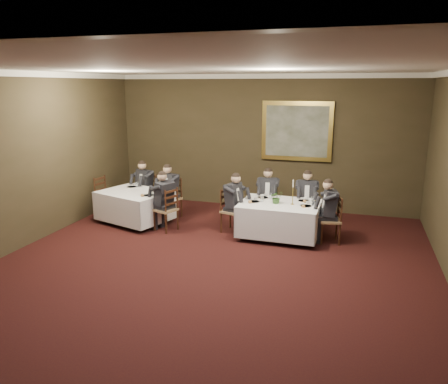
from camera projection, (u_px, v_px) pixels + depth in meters
The scene contains 26 objects.
ground at pixel (197, 284), 7.27m from camera, with size 10.00×10.00×0.00m, color black.
ceiling at pixel (194, 66), 6.43m from camera, with size 8.00×10.00×0.10m, color silver.
back_wall at pixel (263, 142), 11.49m from camera, with size 8.00×0.10×3.50m, color #342D1A.
crown_molding at pixel (194, 70), 6.45m from camera, with size 8.00×10.00×0.12m.
table_main at pixel (279, 217), 9.43m from camera, with size 1.73×1.33×0.67m.
table_second at pixel (135, 204), 10.42m from camera, with size 1.90×1.65×0.67m.
chair_main_backleft at pixel (267, 212), 10.41m from camera, with size 0.48×0.46×1.00m.
diner_main_backleft at pixel (268, 203), 10.34m from camera, with size 0.45×0.52×1.35m.
chair_main_backright at pixel (306, 215), 10.13m from camera, with size 0.48×0.46×1.00m.
diner_main_backright at pixel (306, 206), 10.07m from camera, with size 0.45×0.52×1.35m.
chair_main_endleft at pixel (232, 220), 9.79m from camera, with size 0.52×0.54×1.00m.
diner_main_endleft at pixel (233, 210), 9.73m from camera, with size 0.57×0.52×1.35m.
chair_main_endright at pixel (330, 229), 9.14m from camera, with size 0.50×0.52×1.00m.
diner_main_endright at pixel (330, 219), 9.09m from camera, with size 0.55×0.49×1.35m.
chair_sec_backleft at pixel (146, 201), 11.35m from camera, with size 0.56×0.55×1.00m.
diner_sec_backleft at pixel (146, 193), 11.28m from camera, with size 0.55×0.59×1.35m.
chair_sec_backright at pixel (171, 206), 10.87m from camera, with size 0.57×0.55×1.00m.
diner_sec_backright at pixel (171, 197), 10.81m from camera, with size 0.55×0.60×1.35m.
chair_sec_endright at pixel (166, 218), 9.90m from camera, with size 0.55×0.56×1.00m.
diner_sec_endright at pixel (166, 208), 9.85m from camera, with size 0.59×0.54×1.35m.
chair_sec_endleft at pixel (107, 205), 11.01m from camera, with size 0.49×0.51×1.00m.
centerpiece at pixel (277, 197), 9.29m from camera, with size 0.26×0.23×0.29m, color #2D5926.
candlestick at pixel (293, 195), 9.19m from camera, with size 0.08×0.08×0.55m.
place_setting_table_main at pixel (266, 196), 9.82m from camera, with size 0.33×0.31×0.14m.
place_setting_table_second at pixel (134, 185), 10.85m from camera, with size 0.33×0.31×0.14m.
painting at pixel (297, 131), 11.10m from camera, with size 1.79×0.09×1.50m.
Camera 1 is at (2.39, -6.26, 3.23)m, focal length 35.00 mm.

